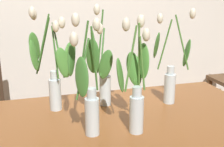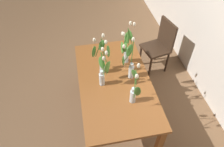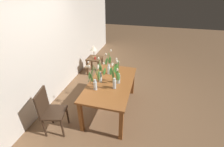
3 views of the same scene
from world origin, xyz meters
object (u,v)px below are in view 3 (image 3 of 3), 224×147
(tulip_vase_0, at_px, (95,80))
(tulip_vase_1, at_px, (101,75))
(tulip_vase_3, at_px, (118,74))
(tulip_vase_4, at_px, (114,79))
(side_table, at_px, (95,61))
(tulip_vase_2, at_px, (109,66))
(dining_table, at_px, (111,86))
(table_lamp, at_px, (94,48))
(dining_chair, at_px, (49,109))
(pillar_candle, at_px, (95,58))

(tulip_vase_0, relative_size, tulip_vase_1, 0.98)
(tulip_vase_3, distance_m, tulip_vase_4, 0.22)
(tulip_vase_1, xyz_separation_m, side_table, (1.58, 0.75, -0.49))
(tulip_vase_2, bearing_deg, dining_table, -157.59)
(side_table, bearing_deg, dining_table, -148.14)
(table_lamp, bearing_deg, tulip_vase_0, -158.47)
(dining_chair, relative_size, side_table, 1.69)
(tulip_vase_1, bearing_deg, pillar_candle, 25.05)
(tulip_vase_3, bearing_deg, tulip_vase_4, 175.41)
(side_table, xyz_separation_m, table_lamp, (0.03, 0.02, 0.42))
(tulip_vase_1, distance_m, tulip_vase_4, 0.36)
(dining_table, relative_size, dining_chair, 1.72)
(tulip_vase_4, bearing_deg, tulip_vase_3, -4.59)
(tulip_vase_0, relative_size, tulip_vase_4, 1.02)
(tulip_vase_2, height_order, tulip_vase_3, tulip_vase_2)
(tulip_vase_0, xyz_separation_m, side_table, (1.87, 0.73, -0.54))
(tulip_vase_3, distance_m, pillar_candle, 1.79)
(tulip_vase_0, bearing_deg, tulip_vase_1, -4.58)
(tulip_vase_2, height_order, table_lamp, tulip_vase_2)
(side_table, distance_m, pillar_candle, 0.19)
(tulip_vase_3, bearing_deg, pillar_candle, 36.22)
(dining_table, bearing_deg, tulip_vase_0, 147.00)
(tulip_vase_2, bearing_deg, tulip_vase_3, -139.05)
(tulip_vase_1, relative_size, tulip_vase_4, 1.04)
(side_table, bearing_deg, pillar_candle, -149.08)
(dining_chair, bearing_deg, tulip_vase_4, -58.43)
(dining_chair, relative_size, pillar_candle, 12.40)
(pillar_candle, bearing_deg, table_lamp, 31.30)
(tulip_vase_0, height_order, tulip_vase_4, tulip_vase_0)
(tulip_vase_0, bearing_deg, dining_chair, 125.90)
(dining_table, distance_m, table_lamp, 1.85)
(dining_table, distance_m, tulip_vase_2, 0.47)
(pillar_candle, bearing_deg, dining_table, -148.08)
(side_table, xyz_separation_m, pillar_candle, (-0.10, -0.06, 0.16))
(table_lamp, bearing_deg, side_table, -147.48)
(tulip_vase_0, xyz_separation_m, tulip_vase_3, (0.36, -0.36, -0.03))
(side_table, relative_size, pillar_candle, 7.33)
(dining_table, distance_m, tulip_vase_0, 0.52)
(tulip_vase_1, xyz_separation_m, table_lamp, (1.61, 0.77, -0.07))
(tulip_vase_0, xyz_separation_m, tulip_vase_4, (0.13, -0.35, -0.01))
(dining_chair, relative_size, table_lamp, 2.34)
(tulip_vase_2, bearing_deg, side_table, 34.34)
(tulip_vase_2, distance_m, side_table, 1.51)
(dining_table, relative_size, side_table, 2.91)
(side_table, bearing_deg, dining_chair, -179.98)
(tulip_vase_2, relative_size, pillar_candle, 7.53)
(tulip_vase_3, distance_m, dining_chair, 1.47)
(tulip_vase_4, bearing_deg, dining_table, 31.44)
(dining_table, bearing_deg, tulip_vase_3, -83.36)
(tulip_vase_2, distance_m, pillar_candle, 1.36)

